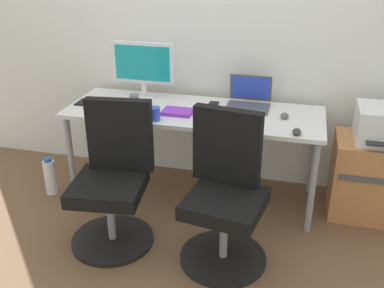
# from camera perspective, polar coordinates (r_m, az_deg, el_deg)

# --- Properties ---
(ground_plane) EXTENTS (5.28, 5.28, 0.00)m
(ground_plane) POSITION_cam_1_polar(r_m,az_deg,el_deg) (3.55, 0.20, -6.42)
(ground_plane) COLOR brown
(back_wall) EXTENTS (4.40, 0.04, 2.60)m
(back_wall) POSITION_cam_1_polar(r_m,az_deg,el_deg) (3.47, 1.94, 15.85)
(back_wall) COLOR silver
(back_wall) RESTS_ON ground
(desk) EXTENTS (1.86, 0.65, 0.71)m
(desk) POSITION_cam_1_polar(r_m,az_deg,el_deg) (3.26, 0.22, 3.35)
(desk) COLOR silver
(desk) RESTS_ON ground
(office_chair_left) EXTENTS (0.54, 0.54, 0.94)m
(office_chair_left) POSITION_cam_1_polar(r_m,az_deg,el_deg) (2.91, -10.04, -4.76)
(office_chair_left) COLOR black
(office_chair_left) RESTS_ON ground
(office_chair_right) EXTENTS (0.54, 0.54, 0.94)m
(office_chair_right) POSITION_cam_1_polar(r_m,az_deg,el_deg) (2.71, 4.26, -6.70)
(office_chair_right) COLOR black
(office_chair_right) RESTS_ON ground
(side_cabinet) EXTENTS (0.60, 0.42, 0.58)m
(side_cabinet) POSITION_cam_1_polar(r_m,az_deg,el_deg) (3.44, 22.38, -4.05)
(side_cabinet) COLOR #B77542
(side_cabinet) RESTS_ON ground
(water_bottle_on_floor) EXTENTS (0.09, 0.09, 0.31)m
(water_bottle_on_floor) POSITION_cam_1_polar(r_m,az_deg,el_deg) (3.66, -17.69, -3.99)
(water_bottle_on_floor) COLOR white
(water_bottle_on_floor) RESTS_ON ground
(desktop_monitor) EXTENTS (0.48, 0.18, 0.43)m
(desktop_monitor) POSITION_cam_1_polar(r_m,az_deg,el_deg) (3.46, -6.29, 9.86)
(desktop_monitor) COLOR silver
(desktop_monitor) RESTS_ON desk
(open_laptop) EXTENTS (0.31, 0.28, 0.22)m
(open_laptop) POSITION_cam_1_polar(r_m,az_deg,el_deg) (3.33, 7.28, 5.68)
(open_laptop) COLOR #4C4C51
(open_laptop) RESTS_ON desk
(keyboard_by_monitor) EXTENTS (0.34, 0.12, 0.02)m
(keyboard_by_monitor) POSITION_cam_1_polar(r_m,az_deg,el_deg) (3.17, -9.59, 3.69)
(keyboard_by_monitor) COLOR #B7B7B7
(keyboard_by_monitor) RESTS_ON desk
(keyboard_by_laptop) EXTENTS (0.34, 0.12, 0.02)m
(keyboard_by_laptop) POSITION_cam_1_polar(r_m,az_deg,el_deg) (2.95, 5.18, 2.32)
(keyboard_by_laptop) COLOR silver
(keyboard_by_laptop) RESTS_ON desk
(mouse_by_monitor) EXTENTS (0.06, 0.10, 0.03)m
(mouse_by_monitor) POSITION_cam_1_polar(r_m,az_deg,el_deg) (3.16, 11.76, 3.57)
(mouse_by_monitor) COLOR #515156
(mouse_by_monitor) RESTS_ON desk
(mouse_by_laptop) EXTENTS (0.06, 0.10, 0.03)m
(mouse_by_laptop) POSITION_cam_1_polar(r_m,az_deg,el_deg) (2.91, 13.26, 1.55)
(mouse_by_laptop) COLOR #2D2D2D
(mouse_by_laptop) RESTS_ON desk
(coffee_mug) EXTENTS (0.08, 0.08, 0.09)m
(coffee_mug) POSITION_cam_1_polar(r_m,az_deg,el_deg) (3.05, -4.84, 3.87)
(coffee_mug) COLOR blue
(coffee_mug) RESTS_ON desk
(pen_cup) EXTENTS (0.07, 0.07, 0.10)m
(pen_cup) POSITION_cam_1_polar(r_m,az_deg,el_deg) (3.29, -7.38, 5.44)
(pen_cup) COLOR slate
(pen_cup) RESTS_ON desk
(phone_near_monitor) EXTENTS (0.07, 0.14, 0.01)m
(phone_near_monitor) POSITION_cam_1_polar(r_m,az_deg,el_deg) (3.34, 2.69, 5.03)
(phone_near_monitor) COLOR black
(phone_near_monitor) RESTS_ON desk
(phone_near_laptop) EXTENTS (0.07, 0.14, 0.01)m
(phone_near_laptop) POSITION_cam_1_polar(r_m,az_deg,el_deg) (3.49, -13.85, 5.23)
(phone_near_laptop) COLOR black
(phone_near_laptop) RESTS_ON desk
(notebook) EXTENTS (0.21, 0.15, 0.03)m
(notebook) POSITION_cam_1_polar(r_m,az_deg,el_deg) (3.17, -1.86, 4.13)
(notebook) COLOR purple
(notebook) RESTS_ON desk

